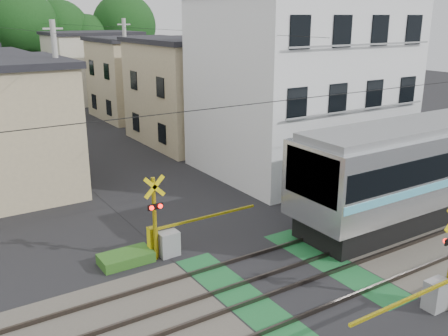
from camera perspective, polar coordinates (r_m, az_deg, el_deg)
ground at (r=16.65m, az=7.40°, el=-12.50°), size 120.00×120.00×0.00m
track_bed at (r=16.63m, az=7.41°, el=-12.39°), size 120.00×120.00×0.14m
crossing_signal_near at (r=15.97m, az=23.58°, el=-12.34°), size 4.74×0.65×3.09m
crossing_signal_far at (r=17.80m, az=-6.69°, el=-7.84°), size 4.74×0.65×3.09m
apartment_block at (r=27.48m, az=8.78°, el=9.49°), size 10.20×8.36×9.30m
houses_row at (r=38.47m, az=-17.88°, el=8.87°), size 22.07×31.35×6.80m
tree_hill at (r=60.29m, az=-23.79°, el=12.90°), size 40.00×11.90×11.14m
catenary at (r=19.53m, az=21.44°, el=2.60°), size 60.00×5.04×7.00m
utility_poles at (r=35.24m, az=-18.79°, el=9.48°), size 7.90×42.00×8.00m
pedestrian at (r=42.85m, az=-17.18°, el=6.57°), size 0.80×0.64×1.90m
weed_patches at (r=17.57m, az=12.10°, el=-10.40°), size 10.25×8.80×0.40m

